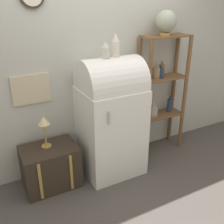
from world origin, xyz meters
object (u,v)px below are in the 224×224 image
(globe, at_px, (166,22))
(desk_lamp, at_px, (44,124))
(vase_left, at_px, (106,50))
(vase_center, at_px, (116,46))
(suitcase_trunk, at_px, (51,166))
(refrigerator, at_px, (111,116))

(globe, relative_size, desk_lamp, 0.80)
(vase_left, bearing_deg, globe, 8.11)
(vase_center, distance_m, desk_lamp, 1.14)
(vase_left, relative_size, desk_lamp, 0.47)
(suitcase_trunk, distance_m, vase_left, 1.45)
(vase_left, height_order, vase_center, vase_center)
(suitcase_trunk, bearing_deg, vase_left, -4.48)
(refrigerator, bearing_deg, suitcase_trunk, 176.44)
(refrigerator, height_order, vase_left, vase_left)
(globe, distance_m, desk_lamp, 1.86)
(suitcase_trunk, relative_size, globe, 2.09)
(globe, bearing_deg, vase_left, -171.89)
(refrigerator, distance_m, vase_left, 0.78)
(vase_left, distance_m, vase_center, 0.14)
(suitcase_trunk, height_order, desk_lamp, desk_lamp)
(desk_lamp, bearing_deg, vase_left, -7.68)
(suitcase_trunk, xyz_separation_m, desk_lamp, (-0.01, 0.04, 0.53))
(suitcase_trunk, xyz_separation_m, globe, (1.57, 0.07, 1.52))
(vase_left, bearing_deg, vase_center, 7.98)
(refrigerator, bearing_deg, vase_left, -174.06)
(refrigerator, height_order, desk_lamp, refrigerator)
(desk_lamp, bearing_deg, refrigerator, -6.51)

